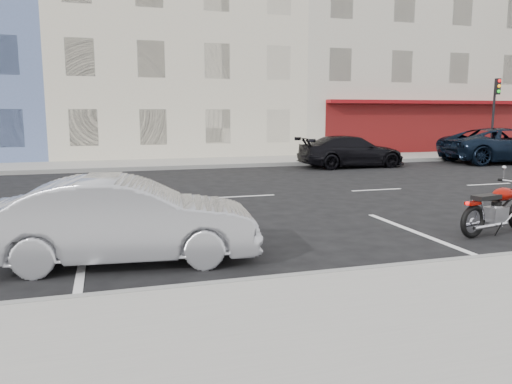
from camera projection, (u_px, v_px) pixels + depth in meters
The scene contains 12 objects.
ground at pixel (314, 193), 14.11m from camera, with size 120.00×120.00×0.00m, color black.
sidewalk_near at pixel (182, 359), 4.45m from camera, with size 80.00×3.40×0.15m, color gray.
sidewalk_far at pixel (122, 165), 20.91m from camera, with size 80.00×3.40×0.15m, color gray.
curb_near at pixel (162, 293), 6.06m from camera, with size 80.00×0.12×0.16m, color gray.
curb_far at pixel (123, 169), 19.30m from camera, with size 80.00×0.12×0.16m, color gray.
bldg_cream at pixel (168, 50), 28.06m from camera, with size 12.00×12.00×11.50m, color beige.
bldg_corner at pixel (374, 49), 31.65m from camera, with size 14.00×12.00×12.50m, color #BDB7A5.
traffic_light at pixel (495, 106), 25.41m from camera, with size 0.26×0.30×3.80m.
fire_hydrant at pixel (465, 147), 25.46m from camera, with size 0.20×0.20×0.72m.
sedan_silver at pixel (126, 220), 7.51m from camera, with size 1.38×3.96×1.30m, color #9E9FA5.
suv_far at pixel (504, 145), 22.46m from camera, with size 2.61×5.65×1.57m, color black.
car_far at pixel (351, 151), 20.71m from camera, with size 1.83×4.50×1.31m, color black.
Camera 1 is at (-5.56, -12.87, 2.25)m, focal length 35.00 mm.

